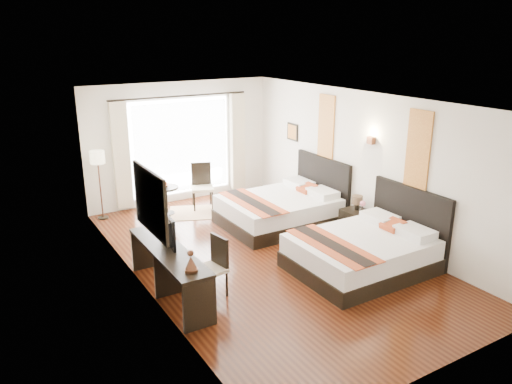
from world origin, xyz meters
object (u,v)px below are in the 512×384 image
bed_near (365,251)px  fruit_bowl (164,186)px  nightstand (357,224)px  window_chair (202,195)px  vase (362,212)px  side_table (166,200)px  console_desk (170,272)px  table_lamp (357,201)px  desk_chair (211,278)px  television (162,228)px  floor_lamp (98,162)px  bed_far (282,208)px

bed_near → fruit_bowl: size_ratio=11.17×
nightstand → window_chair: window_chair is taller
vase → side_table: size_ratio=0.21×
bed_near → nightstand: (0.81, 1.09, -0.05)m
vase → side_table: same height
console_desk → fruit_bowl: 3.64m
table_lamp → desk_chair: (-3.47, -0.63, -0.45)m
desk_chair → fruit_bowl: size_ratio=4.55×
bed_near → television: (-3.14, 1.13, 0.67)m
floor_lamp → window_chair: size_ratio=1.45×
table_lamp → fruit_bowl: (-2.76, 3.11, -0.07)m
floor_lamp → side_table: size_ratio=2.36×
nightstand → desk_chair: desk_chair is taller
bed_near → desk_chair: bearing=168.5°
vase → console_desk: 3.96m
fruit_bowl → nightstand: bearing=-49.5°
bed_near → nightstand: size_ratio=3.93×
vase → television: size_ratio=0.16×
nightstand → floor_lamp: 5.48m
vase → console_desk: bearing=-178.7°
bed_near → floor_lamp: bearing=123.8°
bed_near → floor_lamp: size_ratio=1.52×
nightstand → television: television is taller
bed_far → side_table: 2.59m
television → window_chair: 3.82m
nightstand → table_lamp: (0.04, 0.08, 0.45)m
bed_near → table_lamp: (0.84, 1.16, 0.40)m
bed_far → console_desk: size_ratio=1.05×
table_lamp → television: 3.99m
bed_far → window_chair: 2.03m
bed_far → console_desk: 3.53m
window_chair → console_desk: bearing=-12.4°
floor_lamp → window_chair: (2.15, -0.49, -0.95)m
table_lamp → side_table: 4.16m
floor_lamp → bed_far: bearing=-35.6°
side_table → window_chair: window_chair is taller
table_lamp → side_table: bearing=131.1°
table_lamp → television: size_ratio=0.40×
console_desk → desk_chair: (0.53, -0.33, -0.10)m
console_desk → floor_lamp: (-0.01, 3.86, 0.88)m
console_desk → window_chair: window_chair is taller
bed_far → table_lamp: size_ratio=6.85×
vase → fruit_bowl: 4.28m
console_desk → floor_lamp: bearing=90.1°
desk_chair → fruit_bowl: 3.82m
bed_far → television: bearing=-156.7°
bed_near → vase: bearing=50.2°
desk_chair → window_chair: 4.04m
vase → floor_lamp: size_ratio=0.09×
fruit_bowl → window_chair: window_chair is taller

